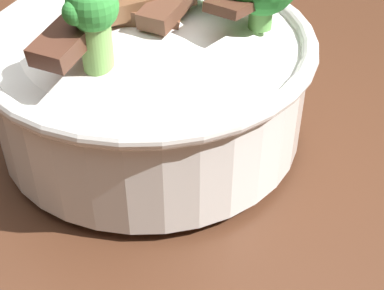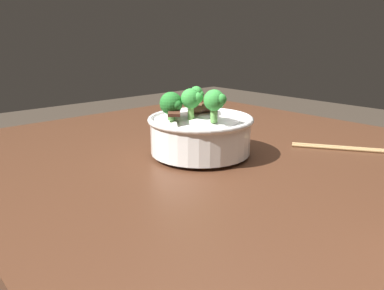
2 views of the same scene
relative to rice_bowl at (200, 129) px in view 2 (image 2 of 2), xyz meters
The scene contains 3 objects.
dining_table 0.21m from the rice_bowl, 35.84° to the left, with size 1.31×1.04×0.77m.
rice_bowl is the anchor object (origin of this frame).
chopsticks_pair 0.35m from the rice_bowl, 55.05° to the left, with size 0.20×0.14×0.01m.
Camera 2 is at (0.47, -0.59, 1.02)m, focal length 33.63 mm.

